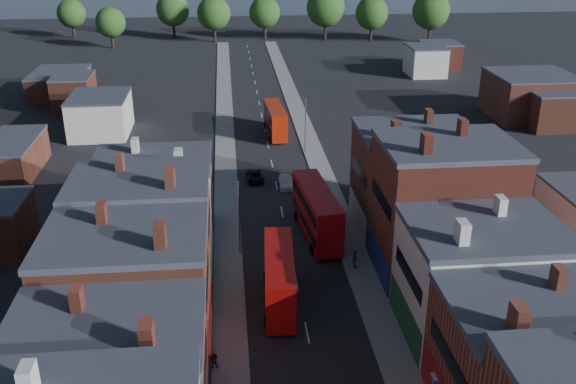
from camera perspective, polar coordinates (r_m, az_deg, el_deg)
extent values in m
cube|color=gray|center=(84.65, -5.54, 0.97)|extent=(3.00, 200.00, 0.12)
cube|color=gray|center=(85.55, 3.20, 1.29)|extent=(3.00, 200.00, 0.12)
cube|color=slate|center=(38.87, 12.86, -15.84)|extent=(0.25, 0.70, 0.25)
cylinder|color=slate|center=(64.77, -4.37, -2.49)|extent=(0.16, 0.16, 8.00)
cube|color=slate|center=(63.13, -4.48, 0.78)|extent=(0.25, 0.70, 0.25)
cylinder|color=slate|center=(93.36, 1.55, 5.81)|extent=(0.16, 0.16, 8.00)
cube|color=slate|center=(92.23, 1.58, 8.18)|extent=(0.25, 0.70, 0.25)
cube|color=red|center=(57.54, -0.78, -7.59)|extent=(3.17, 11.26, 4.45)
cube|color=black|center=(57.99, -0.77, -8.32)|extent=(3.18, 10.38, 0.91)
cube|color=black|center=(57.00, -0.79, -6.68)|extent=(3.18, 10.38, 0.91)
cylinder|color=black|center=(55.67, -2.00, -11.34)|extent=(0.36, 1.03, 1.01)
cylinder|color=black|center=(55.72, 0.66, -11.29)|extent=(0.36, 1.03, 1.01)
cylinder|color=black|center=(61.65, -2.04, -7.56)|extent=(0.36, 1.03, 1.01)
cylinder|color=black|center=(61.70, 0.33, -7.52)|extent=(0.36, 1.03, 1.01)
cube|color=#AD090F|center=(69.14, 2.57, -1.72)|extent=(3.99, 12.63, 4.97)
cube|color=black|center=(69.55, 2.56, -2.44)|extent=(3.96, 11.64, 1.02)
cube|color=black|center=(68.65, 2.59, -0.83)|extent=(3.96, 11.64, 1.02)
cylinder|color=black|center=(66.44, 2.14, -5.06)|extent=(0.44, 1.16, 1.13)
cylinder|color=black|center=(67.08, 4.50, -4.83)|extent=(0.44, 1.16, 1.13)
cylinder|color=black|center=(73.35, 0.75, -2.16)|extent=(0.44, 1.16, 1.13)
cylinder|color=black|center=(73.92, 2.89, -1.97)|extent=(0.44, 1.16, 1.13)
cube|color=#A51E07|center=(101.83, -1.15, 6.42)|extent=(3.04, 10.79, 4.27)
cube|color=black|center=(102.07, -1.14, 5.98)|extent=(3.05, 9.95, 0.87)
cube|color=black|center=(101.54, -1.15, 6.97)|extent=(3.05, 9.95, 0.87)
cylinder|color=black|center=(99.07, -1.56, 4.72)|extent=(0.35, 0.99, 0.97)
cylinder|color=black|center=(99.38, -0.17, 4.79)|extent=(0.35, 0.99, 0.97)
cylinder|color=black|center=(105.51, -2.05, 5.89)|extent=(0.35, 0.99, 0.97)
cylinder|color=black|center=(105.81, -0.74, 5.96)|extent=(0.35, 0.99, 0.97)
imported|color=black|center=(84.45, -2.94, 1.40)|extent=(2.29, 4.51, 1.22)
imported|color=white|center=(82.52, -0.19, 0.92)|extent=(1.90, 4.54, 1.31)
imported|color=#44271B|center=(51.21, -6.59, -14.50)|extent=(0.83, 0.61, 1.54)
imported|color=#555049|center=(63.80, 5.96, -5.93)|extent=(0.59, 1.17, 1.96)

